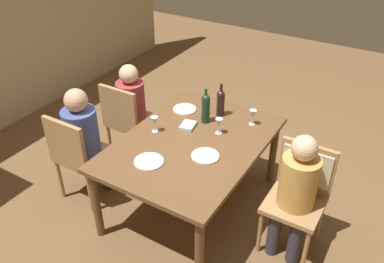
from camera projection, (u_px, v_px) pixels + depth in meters
name	position (u px, v px, depth m)	size (l,w,h in m)	color
ground_plane	(192.00, 205.00, 3.87)	(10.00, 10.00, 0.00)	brown
dining_table	(192.00, 149.00, 3.51)	(1.59, 1.14, 0.74)	brown
chair_far_right	(127.00, 118.00, 4.19)	(0.44, 0.44, 0.92)	#A87F51
chair_far_left	(78.00, 153.00, 3.67)	(0.44, 0.44, 0.92)	#A87F51
chair_near	(302.00, 183.00, 3.23)	(0.46, 0.44, 0.92)	#A87F51
person_woman_host	(133.00, 105.00, 4.21)	(0.33, 0.29, 1.10)	#33333D
person_man_bearded	(84.00, 136.00, 3.69)	(0.36, 0.31, 1.14)	#33333D
person_man_guest	(296.00, 189.00, 3.09)	(0.34, 0.29, 1.11)	#33333D
wine_bottle_tall_green	(220.00, 102.00, 3.77)	(0.08, 0.08, 0.33)	black
wine_bottle_dark_red	(206.00, 107.00, 3.66)	(0.08, 0.08, 0.34)	#19381E
wine_glass_near_left	(219.00, 123.00, 3.52)	(0.07, 0.07, 0.15)	silver
wine_glass_centre	(155.00, 121.00, 3.55)	(0.07, 0.07, 0.15)	silver
wine_glass_near_right	(253.00, 114.00, 3.65)	(0.07, 0.07, 0.15)	silver
dinner_plate_host	(149.00, 162.00, 3.22)	(0.24, 0.24, 0.01)	white
dinner_plate_guest_left	(205.00, 156.00, 3.28)	(0.23, 0.23, 0.01)	silver
dinner_plate_guest_right	(185.00, 109.00, 3.93)	(0.23, 0.23, 0.01)	white
folded_napkin	(188.00, 126.00, 3.66)	(0.16, 0.12, 0.03)	#ADC6D6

